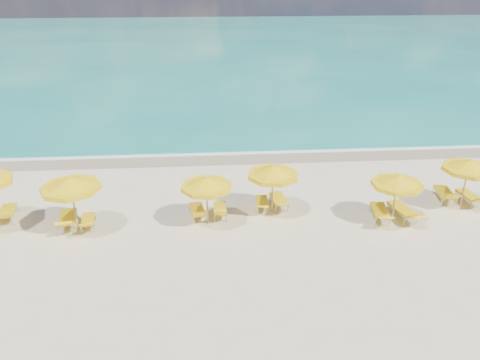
{
  "coord_description": "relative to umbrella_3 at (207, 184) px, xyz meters",
  "views": [
    {
      "loc": [
        -1.46,
        -17.58,
        9.97
      ],
      "look_at": [
        0.0,
        1.5,
        1.2
      ],
      "focal_mm": 35.0,
      "sensor_mm": 36.0,
      "label": 1
    }
  ],
  "objects": [
    {
      "name": "whitecap_near",
      "position": [
        -4.49,
        17.22,
        -1.87
      ],
      "size": [
        14.0,
        0.36,
        0.05
      ],
      "primitive_type": "cube",
      "color": "white",
      "rests_on": "ground"
    },
    {
      "name": "lounger_2_right",
      "position": [
        -4.98,
        0.07,
        -1.68
      ],
      "size": [
        0.75,
        1.65,
        0.7
      ],
      "rotation": [
        0.0,
        0.0,
        0.14
      ],
      "color": "#A5A8AD",
      "rests_on": "ground"
    },
    {
      "name": "umbrella_2",
      "position": [
        -5.4,
        -0.1,
        0.21
      ],
      "size": [
        2.62,
        2.62,
        2.44
      ],
      "rotation": [
        0.0,
        0.0,
        0.09
      ],
      "color": "tan",
      "rests_on": "ground"
    },
    {
      "name": "foam_line",
      "position": [
        1.51,
        8.42,
        -1.87
      ],
      "size": [
        120.0,
        1.2,
        0.03
      ],
      "primitive_type": "cube",
      "color": "white",
      "rests_on": "ground"
    },
    {
      "name": "umbrella_4",
      "position": [
        2.86,
        0.8,
        0.08
      ],
      "size": [
        2.69,
        2.69,
        2.29
      ],
      "rotation": [
        0.0,
        0.0,
        0.22
      ],
      "color": "tan",
      "rests_on": "ground"
    },
    {
      "name": "lounger_1_right",
      "position": [
        -8.59,
        1.01,
        -1.64
      ],
      "size": [
        0.88,
        1.88,
        0.87
      ],
      "rotation": [
        0.0,
        0.0,
        0.15
      ],
      "color": "#A5A8AD",
      "rests_on": "ground"
    },
    {
      "name": "lounger_6_left",
      "position": [
        11.01,
        1.3,
        -1.63
      ],
      "size": [
        0.94,
        1.99,
        0.88
      ],
      "rotation": [
        0.0,
        0.0,
        -0.17
      ],
      "color": "#A5A8AD",
      "rests_on": "ground"
    },
    {
      "name": "lounger_5_left",
      "position": [
        7.41,
        -0.2,
        -1.64
      ],
      "size": [
        0.94,
        2.06,
        0.78
      ],
      "rotation": [
        0.0,
        0.0,
        -0.16
      ],
      "color": "#A5A8AD",
      "rests_on": "ground"
    },
    {
      "name": "ocean",
      "position": [
        1.51,
        48.22,
        -1.87
      ],
      "size": [
        120.0,
        80.0,
        0.3
      ],
      "primitive_type": "cube",
      "color": "#167F70",
      "rests_on": "ground"
    },
    {
      "name": "lounger_3_right",
      "position": [
        0.55,
        0.59,
        -1.66
      ],
      "size": [
        0.59,
        1.63,
        0.81
      ],
      "rotation": [
        0.0,
        0.0,
        -0.01
      ],
      "color": "#A5A8AD",
      "rests_on": "ground"
    },
    {
      "name": "lounger_5_right",
      "position": [
        8.44,
        -0.15,
        -1.64
      ],
      "size": [
        1.03,
        2.12,
        0.74
      ],
      "rotation": [
        0.0,
        0.0,
        0.2
      ],
      "color": "#A5A8AD",
      "rests_on": "ground"
    },
    {
      "name": "wet_sand_band",
      "position": [
        1.51,
        7.62,
        -1.87
      ],
      "size": [
        120.0,
        2.6,
        0.01
      ],
      "primitive_type": "cube",
      "color": "tan",
      "rests_on": "ground"
    },
    {
      "name": "umbrella_6",
      "position": [
        11.51,
        0.71,
        0.11
      ],
      "size": [
        2.77,
        2.77,
        2.33
      ],
      "rotation": [
        0.0,
        0.0,
        -0.23
      ],
      "color": "tan",
      "rests_on": "ground"
    },
    {
      "name": "umbrella_3",
      "position": [
        0.0,
        0.0,
        0.0
      ],
      "size": [
        2.6,
        2.6,
        2.2
      ],
      "rotation": [
        0.0,
        0.0,
        0.23
      ],
      "color": "tan",
      "rests_on": "ground"
    },
    {
      "name": "lounger_4_left",
      "position": [
        2.46,
        1.18,
        -1.68
      ],
      "size": [
        0.66,
        1.68,
        0.65
      ],
      "rotation": [
        0.0,
        0.0,
        -0.08
      ],
      "color": "#A5A8AD",
      "rests_on": "ground"
    },
    {
      "name": "lounger_2_left",
      "position": [
        -5.83,
        0.18,
        -1.63
      ],
      "size": [
        0.97,
        2.08,
        0.88
      ],
      "rotation": [
        0.0,
        0.0,
        0.16
      ],
      "color": "#A5A8AD",
      "rests_on": "ground"
    },
    {
      "name": "ground_plane",
      "position": [
        1.51,
        0.22,
        -1.87
      ],
      "size": [
        120.0,
        120.0,
        0.0
      ],
      "primitive_type": "plane",
      "color": "beige"
    },
    {
      "name": "lounger_3_left",
      "position": [
        -0.44,
        0.52,
        -1.65
      ],
      "size": [
        0.83,
        1.78,
        0.85
      ],
      "rotation": [
        0.0,
        0.0,
        0.14
      ],
      "color": "#A5A8AD",
      "rests_on": "ground"
    },
    {
      "name": "lounger_6_right",
      "position": [
        12.05,
        1.0,
        -1.66
      ],
      "size": [
        0.76,
        1.81,
        0.79
      ],
      "rotation": [
        0.0,
        0.0,
        0.1
      ],
      "color": "#A5A8AD",
      "rests_on": "ground"
    },
    {
      "name": "lounger_4_right",
      "position": [
        3.24,
        1.27,
        -1.65
      ],
      "size": [
        0.76,
        1.93,
        0.74
      ],
      "rotation": [
        0.0,
        0.0,
        0.08
      ],
      "color": "#A5A8AD",
      "rests_on": "ground"
    },
    {
      "name": "whitecap_far",
      "position": [
        9.51,
        24.22,
        -1.87
      ],
      "size": [
        18.0,
        0.3,
        0.05
      ],
      "primitive_type": "cube",
      "color": "white",
      "rests_on": "ground"
    },
    {
      "name": "umbrella_5",
      "position": [
        7.89,
        -0.36,
        -0.01
      ],
      "size": [
        2.8,
        2.8,
        2.18
      ],
      "rotation": [
        0.0,
        0.0,
        0.38
      ],
      "color": "tan",
      "rests_on": "ground"
    }
  ]
}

